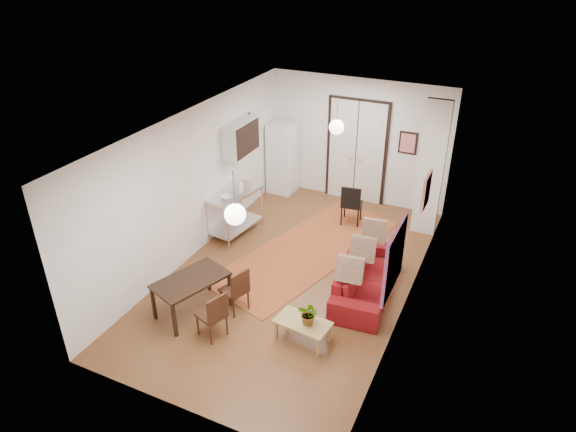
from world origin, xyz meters
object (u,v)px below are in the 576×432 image
at_px(coffee_table, 303,324).
at_px(kitchen_counter, 235,207).
at_px(black_side_chair, 353,199).
at_px(dining_table, 191,283).
at_px(dining_chair_far, 214,308).
at_px(sofa, 366,277).
at_px(dining_chair_near, 236,284).
at_px(fridge, 282,158).

height_order(coffee_table, kitchen_counter, kitchen_counter).
xyz_separation_m(coffee_table, kitchen_counter, (-2.61, 2.45, 0.30)).
relative_size(coffee_table, black_side_chair, 0.96).
relative_size(dining_table, black_side_chair, 1.47).
bearing_deg(black_side_chair, kitchen_counter, 28.96).
relative_size(kitchen_counter, black_side_chair, 1.42).
relative_size(coffee_table, kitchen_counter, 0.67).
height_order(dining_table, black_side_chair, black_side_chair).
xyz_separation_m(coffee_table, dining_chair_far, (-1.35, -0.40, 0.15)).
bearing_deg(dining_chair_far, sofa, 157.25).
xyz_separation_m(coffee_table, dining_chair_near, (-1.35, 0.30, 0.15)).
distance_m(kitchen_counter, dining_table, 2.67).
xyz_separation_m(sofa, fridge, (-3.12, 3.14, 0.55)).
height_order(kitchen_counter, black_side_chair, kitchen_counter).
bearing_deg(kitchen_counter, dining_chair_near, -51.56).
bearing_deg(coffee_table, fridge, 118.82).
height_order(sofa, dining_chair_far, dining_chair_far).
xyz_separation_m(sofa, kitchen_counter, (-3.12, 0.84, 0.31)).
xyz_separation_m(kitchen_counter, dining_chair_near, (1.26, -2.15, -0.15)).
height_order(fridge, dining_chair_near, fridge).
bearing_deg(sofa, dining_table, 120.11).
distance_m(fridge, dining_chair_far, 5.32).
relative_size(coffee_table, dining_table, 0.65).
distance_m(dining_table, black_side_chair, 4.37).
bearing_deg(sofa, dining_chair_near, 120.02).
height_order(dining_chair_near, black_side_chair, black_side_chair).
bearing_deg(fridge, dining_chair_near, -73.91).
xyz_separation_m(dining_chair_near, dining_chair_far, (0.00, -0.70, 0.00)).
distance_m(fridge, dining_table, 4.93).
bearing_deg(dining_table, coffee_table, 3.78).
bearing_deg(dining_chair_far, black_side_chair, -170.48).
distance_m(coffee_table, dining_table, 1.97).
distance_m(sofa, fridge, 4.46).
relative_size(sofa, coffee_table, 2.43).
bearing_deg(sofa, fridge, 39.64).
height_order(coffee_table, dining_chair_near, dining_chair_near).
bearing_deg(sofa, dining_chair_far, 132.05).
bearing_deg(kitchen_counter, dining_table, -67.56).
distance_m(dining_chair_near, dining_chair_far, 0.70).
distance_m(coffee_table, black_side_chair, 4.05).
height_order(fridge, black_side_chair, fridge).
distance_m(dining_chair_near, black_side_chair, 3.79).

